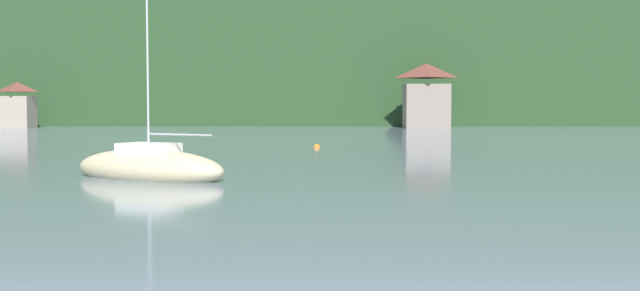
{
  "coord_description": "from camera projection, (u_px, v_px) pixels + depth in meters",
  "views": [
    {
      "loc": [
        0.23,
        24.24,
        3.15
      ],
      "look_at": [
        0.0,
        53.22,
        1.53
      ],
      "focal_mm": 43.82,
      "sensor_mm": 36.0,
      "label": 1
    }
  ],
  "objects": [
    {
      "name": "shore_building_westcentral",
      "position": [
        426.0,
        97.0,
        94.98
      ],
      "size": [
        5.57,
        5.29,
        7.86
      ],
      "color": "gray",
      "rests_on": "ground_plane"
    },
    {
      "name": "sailboat_mid_1",
      "position": [
        149.0,
        167.0,
        32.41
      ],
      "size": [
        7.75,
        5.72,
        9.64
      ],
      "rotation": [
        0.0,
        0.0,
        2.65
      ],
      "color": "#CCBC8E",
      "rests_on": "ground_plane"
    },
    {
      "name": "wooded_hillside",
      "position": [
        424.0,
        72.0,
        141.65
      ],
      "size": [
        352.0,
        73.63,
        38.78
      ],
      "color": "#264223",
      "rests_on": "ground_plane"
    },
    {
      "name": "shore_building_west",
      "position": [
        17.0,
        106.0,
        94.62
      ],
      "size": [
        3.72,
        3.58,
        5.58
      ],
      "color": "gray",
      "rests_on": "ground_plane"
    },
    {
      "name": "mooring_buoy_near",
      "position": [
        317.0,
        147.0,
        54.3
      ],
      "size": [
        0.48,
        0.48,
        0.48
      ],
      "primitive_type": "sphere",
      "color": "orange",
      "rests_on": "ground_plane"
    }
  ]
}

